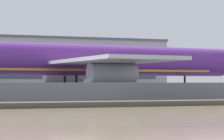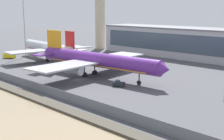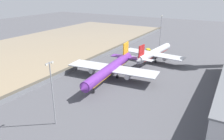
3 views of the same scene
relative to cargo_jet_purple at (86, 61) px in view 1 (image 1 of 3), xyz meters
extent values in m
plane|color=#4C4C51|center=(0.31, -6.81, -5.38)|extent=(500.00, 500.00, 0.00)
cube|color=#474238|center=(0.31, -27.31, -5.13)|extent=(320.00, 3.00, 0.50)
cube|color=slate|center=(0.31, -22.81, -4.25)|extent=(280.00, 0.08, 2.26)
cylinder|color=slate|center=(0.31, -22.81, -4.25)|extent=(0.10, 0.10, 2.26)
cylinder|color=#602889|center=(0.84, 0.08, 0.20)|extent=(46.86, 8.87, 4.55)
cube|color=#232D3D|center=(22.21, 2.08, 0.77)|extent=(2.85, 4.09, 1.37)
cube|color=orange|center=(0.84, 0.08, -1.05)|extent=(39.81, 7.32, 0.82)
cube|color=#B7BABF|center=(-2.52, 11.01, -0.37)|extent=(12.30, 23.25, 0.46)
cube|color=#B7BABF|center=(-0.44, -11.28, -0.37)|extent=(12.30, 23.25, 0.46)
cylinder|color=#B7BABF|center=(-0.96, 9.35, -1.85)|extent=(6.73, 3.10, 2.50)
cylinder|color=#B7BABF|center=(0.79, -9.37, -1.85)|extent=(6.73, 3.10, 2.50)
cylinder|color=black|center=(17.10, 1.60, -3.41)|extent=(0.32, 0.32, 2.66)
cylinder|color=black|center=(17.10, 1.60, -4.74)|extent=(1.32, 0.62, 1.27)
cylinder|color=black|center=(-2.63, 2.16, -3.41)|extent=(0.36, 0.36, 2.66)
cylinder|color=black|center=(-2.63, 2.16, -4.74)|extent=(1.56, 1.16, 1.47)
cylinder|color=black|center=(-2.19, -2.61, -3.41)|extent=(0.36, 0.36, 2.66)
cylinder|color=black|center=(-2.19, -2.61, -4.74)|extent=(1.56, 1.16, 1.47)
cube|color=#1E2328|center=(14.44, -4.03, -4.63)|extent=(3.56, 2.66, 1.11)
cube|color=#283847|center=(14.06, -4.18, -3.83)|extent=(1.51, 1.60, 0.50)
cylinder|color=black|center=(13.76, -5.03, -5.03)|extent=(0.73, 0.46, 0.70)
cylinder|color=black|center=(13.26, -3.76, -5.03)|extent=(0.73, 0.46, 0.70)
cylinder|color=black|center=(15.61, -4.30, -5.03)|extent=(0.73, 0.46, 0.70)
cylinder|color=black|center=(15.11, -3.04, -5.03)|extent=(0.73, 0.46, 0.70)
cube|color=#B2B2B7|center=(-4.22, 56.39, 1.01)|extent=(80.65, 17.34, 12.78)
cube|color=#3D4C5B|center=(-4.22, 47.64, 1.65)|extent=(74.20, 0.16, 7.67)
cube|color=#5B5E63|center=(-4.22, 56.39, 7.65)|extent=(81.25, 17.94, 0.50)
camera|label=1|loc=(-22.69, -74.57, -3.11)|focal=85.00mm
camera|label=2|loc=(73.22, -65.26, 16.06)|focal=50.00mm
camera|label=3|loc=(85.34, 49.88, 35.92)|focal=35.00mm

